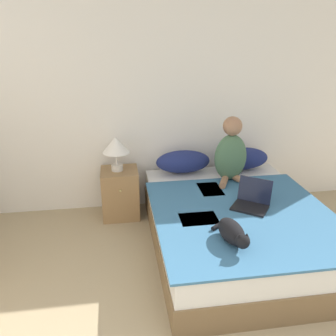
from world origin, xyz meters
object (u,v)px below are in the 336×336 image
at_px(pillow_near, 183,162).
at_px(cat_tabby, 233,232).
at_px(nightstand, 120,193).
at_px(laptop_open, 252,201).
at_px(bed, 235,226).
at_px(person_sitting, 231,153).
at_px(pillow_far, 242,158).
at_px(table_lamp, 116,146).

height_order(pillow_near, cat_tabby, pillow_near).
bearing_deg(cat_tabby, nightstand, -157.53).
height_order(laptop_open, nightstand, laptop_open).
bearing_deg(bed, nightstand, 142.08).
height_order(bed, person_sitting, person_sitting).
relative_size(pillow_far, table_lamp, 1.60).
relative_size(bed, pillow_far, 3.36).
xyz_separation_m(bed, pillow_far, (0.35, 0.87, 0.37)).
distance_m(cat_tabby, nightstand, 1.69).
xyz_separation_m(pillow_far, laptop_open, (-0.24, -0.94, -0.07)).
relative_size(pillow_near, person_sitting, 0.88).
bearing_deg(cat_tabby, bed, 150.58).
distance_m(person_sitting, nightstand, 1.31).
bearing_deg(pillow_far, cat_tabby, -112.12).
bearing_deg(pillow_far, pillow_near, 180.00).
distance_m(pillow_far, person_sitting, 0.42).
distance_m(bed, person_sitting, 0.80).
xyz_separation_m(pillow_far, table_lamp, (-1.44, -0.03, 0.23)).
bearing_deg(nightstand, table_lamp, 171.58).
height_order(pillow_far, cat_tabby, pillow_far).
relative_size(bed, table_lamp, 5.37).
height_order(pillow_near, nightstand, pillow_near).
bearing_deg(bed, table_lamp, 142.48).
bearing_deg(nightstand, pillow_far, 1.27).
relative_size(person_sitting, laptop_open, 1.68).
xyz_separation_m(pillow_near, pillow_far, (0.70, 0.00, 0.00)).
height_order(bed, cat_tabby, cat_tabby).
distance_m(bed, cat_tabby, 0.74).
distance_m(pillow_near, nightstand, 0.80).
bearing_deg(pillow_far, bed, -111.95).
height_order(pillow_near, pillow_far, same).
bearing_deg(cat_tabby, pillow_far, 150.83).
relative_size(pillow_near, cat_tabby, 1.18).
bearing_deg(pillow_near, bed, -68.08).
bearing_deg(bed, pillow_far, 68.05).
height_order(person_sitting, table_lamp, person_sitting).
xyz_separation_m(person_sitting, laptop_open, (0.00, -0.64, -0.25)).
bearing_deg(table_lamp, nightstand, -8.42).
bearing_deg(bed, laptop_open, -32.70).
bearing_deg(table_lamp, pillow_far, 1.14).
height_order(pillow_far, person_sitting, person_sitting).
distance_m(pillow_far, laptop_open, 0.97).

